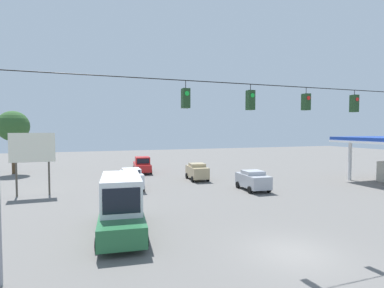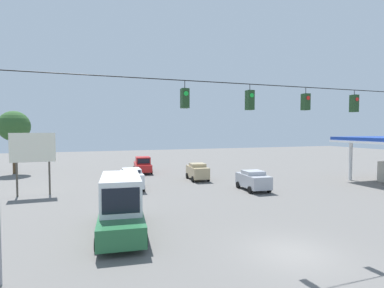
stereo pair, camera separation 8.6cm
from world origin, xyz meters
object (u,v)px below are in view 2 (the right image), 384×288
Objects in this scene: box_truck_green_parked_shoulder at (121,205)px; roadside_billboard at (33,151)px; sedan_silver_oncoming_far at (253,180)px; traffic_cone_third at (117,199)px; traffic_cone_nearest at (126,221)px; tree_horizon_left at (14,127)px; overhead_signal_span at (279,135)px; sedan_tan_oncoming_deep at (197,171)px; pickup_truck_red_withflow_deep at (143,165)px; sedan_white_withflow_far at (132,178)px; traffic_cone_fourth at (115,191)px; traffic_cone_second at (121,209)px.

roadside_billboard is (6.11, -11.88, 2.28)m from box_truck_green_parked_shoulder.
sedan_silver_oncoming_far is 12.55m from traffic_cone_third.
sedan_silver_oncoming_far is at bearing -149.48° from box_truck_green_parked_shoulder.
sedan_silver_oncoming_far is 14.22m from traffic_cone_nearest.
tree_horizon_left is at bearing -39.52° from sedan_silver_oncoming_far.
overhead_signal_span reaches higher than sedan_silver_oncoming_far.
sedan_tan_oncoming_deep is at bearing 149.06° from tree_horizon_left.
sedan_silver_oncoming_far is (-5.73, -11.89, -4.47)m from overhead_signal_span.
overhead_signal_span is at bearing 142.79° from traffic_cone_nearest.
traffic_cone_nearest is at bearing -37.21° from overhead_signal_span.
pickup_truck_red_withflow_deep reaches higher than sedan_silver_oncoming_far.
sedan_tan_oncoming_deep is 8.17m from sedan_white_withflow_far.
sedan_white_withflow_far is 1.12× the size of sedan_silver_oncoming_far.
sedan_white_withflow_far is at bearing -99.47° from traffic_cone_nearest.
pickup_truck_red_withflow_deep is at bearing -106.54° from traffic_cone_third.
traffic_cone_third is 3.25m from traffic_cone_fourth.
traffic_cone_nearest is at bearing 77.60° from pickup_truck_red_withflow_deep.
pickup_truck_red_withflow_deep reaches higher than traffic_cone_third.
overhead_signal_span reaches higher than pickup_truck_red_withflow_deep.
traffic_cone_second is (4.74, 18.77, -0.62)m from pickup_truck_red_withflow_deep.
overhead_signal_span is 17.51m from sedan_white_withflow_far.
traffic_cone_nearest is (4.72, 21.48, -0.62)m from pickup_truck_red_withflow_deep.
overhead_signal_span is at bearing 119.51° from tree_horizon_left.
sedan_tan_oncoming_deep is 16.79m from traffic_cone_nearest.
tree_horizon_left reaches higher than sedan_white_withflow_far.
roadside_billboard reaches higher than sedan_silver_oncoming_far.
overhead_signal_span is 27.06m from pickup_truck_red_withflow_deep.
overhead_signal_span reaches higher than traffic_cone_nearest.
pickup_truck_red_withflow_deep reaches higher than sedan_tan_oncoming_deep.
traffic_cone_second and traffic_cone_third have the same top height.
traffic_cone_second is 2.90m from traffic_cone_third.
sedan_tan_oncoming_deep is at bearing -152.39° from traffic_cone_fourth.
box_truck_green_parked_shoulder reaches higher than sedan_silver_oncoming_far.
overhead_signal_span is 5.44× the size of sedan_white_withflow_far.
traffic_cone_third and traffic_cone_fourth have the same top height.
tree_horizon_left reaches higher than roadside_billboard.
sedan_silver_oncoming_far is at bearing 140.48° from tree_horizon_left.
traffic_cone_nearest is at bearing 112.68° from tree_horizon_left.
box_truck_green_parked_shoulder reaches higher than sedan_tan_oncoming_deep.
traffic_cone_nearest is at bearing 80.53° from sedan_white_withflow_far.
traffic_cone_second is (9.57, 11.07, -0.62)m from sedan_tan_oncoming_deep.
traffic_cone_second is 0.13× the size of roadside_billboard.
traffic_cone_fourth is (1.71, 2.22, -0.67)m from sedan_white_withflow_far.
tree_horizon_left is (10.88, -26.04, 5.65)m from traffic_cone_nearest.
box_truck_green_parked_shoulder reaches higher than traffic_cone_fourth.
box_truck_green_parked_shoulder is at bearing 117.23° from roadside_billboard.
sedan_tan_oncoming_deep is at bearing -170.26° from roadside_billboard.
traffic_cone_nearest is (12.49, 6.75, -0.61)m from sedan_silver_oncoming_far.
box_truck_green_parked_shoulder is at bearing 111.33° from tree_horizon_left.
pickup_truck_red_withflow_deep is 22.91m from box_truck_green_parked_shoulder.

